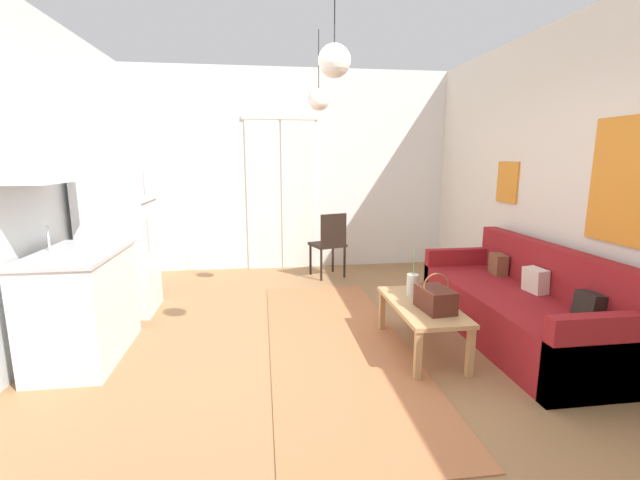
{
  "coord_description": "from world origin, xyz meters",
  "views": [
    {
      "loc": [
        -0.45,
        -2.96,
        1.63
      ],
      "look_at": [
        0.16,
        1.42,
        0.77
      ],
      "focal_mm": 23.78,
      "sensor_mm": 36.0,
      "label": 1
    }
  ],
  "objects_px": {
    "refrigerator": "(119,231)",
    "pendant_lamp_near": "(334,61)",
    "pendant_lamp_far": "(319,100)",
    "coffee_table": "(422,310)",
    "handbag": "(435,299)",
    "bamboo_vase": "(412,285)",
    "accent_chair": "(330,241)",
    "couch": "(521,309)"
  },
  "relations": [
    {
      "from": "pendant_lamp_near",
      "to": "coffee_table",
      "type": "bearing_deg",
      "value": 19.57
    },
    {
      "from": "handbag",
      "to": "refrigerator",
      "type": "xyz_separation_m",
      "value": [
        -2.86,
        1.5,
        0.37
      ]
    },
    {
      "from": "handbag",
      "to": "pendant_lamp_near",
      "type": "height_order",
      "value": "pendant_lamp_near"
    },
    {
      "from": "accent_chair",
      "to": "pendant_lamp_near",
      "type": "bearing_deg",
      "value": 62.61
    },
    {
      "from": "coffee_table",
      "to": "handbag",
      "type": "height_order",
      "value": "handbag"
    },
    {
      "from": "bamboo_vase",
      "to": "accent_chair",
      "type": "xyz_separation_m",
      "value": [
        -0.4,
        2.16,
        -0.02
      ]
    },
    {
      "from": "bamboo_vase",
      "to": "accent_chair",
      "type": "height_order",
      "value": "accent_chair"
    },
    {
      "from": "coffee_table",
      "to": "accent_chair",
      "type": "bearing_deg",
      "value": 99.91
    },
    {
      "from": "coffee_table",
      "to": "handbag",
      "type": "xyz_separation_m",
      "value": [
        0.04,
        -0.17,
        0.15
      ]
    },
    {
      "from": "refrigerator",
      "to": "pendant_lamp_near",
      "type": "bearing_deg",
      "value": -39.09
    },
    {
      "from": "coffee_table",
      "to": "pendant_lamp_near",
      "type": "xyz_separation_m",
      "value": [
        -0.82,
        -0.29,
        1.91
      ]
    },
    {
      "from": "coffee_table",
      "to": "bamboo_vase",
      "type": "height_order",
      "value": "bamboo_vase"
    },
    {
      "from": "refrigerator",
      "to": "pendant_lamp_near",
      "type": "relative_size",
      "value": 2.43
    },
    {
      "from": "couch",
      "to": "pendant_lamp_far",
      "type": "bearing_deg",
      "value": 147.2
    },
    {
      "from": "handbag",
      "to": "accent_chair",
      "type": "xyz_separation_m",
      "value": [
        -0.46,
        2.53,
        -0.01
      ]
    },
    {
      "from": "couch",
      "to": "handbag",
      "type": "distance_m",
      "value": 1.02
    },
    {
      "from": "bamboo_vase",
      "to": "pendant_lamp_far",
      "type": "distance_m",
      "value": 2.1
    },
    {
      "from": "coffee_table",
      "to": "accent_chair",
      "type": "distance_m",
      "value": 2.4
    },
    {
      "from": "bamboo_vase",
      "to": "accent_chair",
      "type": "relative_size",
      "value": 0.47
    },
    {
      "from": "couch",
      "to": "pendant_lamp_near",
      "type": "height_order",
      "value": "pendant_lamp_near"
    },
    {
      "from": "coffee_table",
      "to": "refrigerator",
      "type": "distance_m",
      "value": 3.16
    },
    {
      "from": "couch",
      "to": "coffee_table",
      "type": "bearing_deg",
      "value": -173.23
    },
    {
      "from": "handbag",
      "to": "pendant_lamp_far",
      "type": "relative_size",
      "value": 0.46
    },
    {
      "from": "pendant_lamp_near",
      "to": "couch",
      "type": "bearing_deg",
      "value": 12.7
    },
    {
      "from": "accent_chair",
      "to": "pendant_lamp_near",
      "type": "distance_m",
      "value": 3.21
    },
    {
      "from": "coffee_table",
      "to": "refrigerator",
      "type": "xyz_separation_m",
      "value": [
        -2.81,
        1.33,
        0.52
      ]
    },
    {
      "from": "bamboo_vase",
      "to": "handbag",
      "type": "xyz_separation_m",
      "value": [
        0.06,
        -0.37,
        -0.01
      ]
    },
    {
      "from": "coffee_table",
      "to": "pendant_lamp_far",
      "type": "xyz_separation_m",
      "value": [
        -0.72,
        1.22,
        1.85
      ]
    },
    {
      "from": "couch",
      "to": "pendant_lamp_far",
      "type": "distance_m",
      "value": 2.81
    },
    {
      "from": "handbag",
      "to": "pendant_lamp_near",
      "type": "distance_m",
      "value": 1.96
    },
    {
      "from": "handbag",
      "to": "refrigerator",
      "type": "distance_m",
      "value": 3.25
    },
    {
      "from": "coffee_table",
      "to": "refrigerator",
      "type": "bearing_deg",
      "value": 154.64
    },
    {
      "from": "coffee_table",
      "to": "accent_chair",
      "type": "height_order",
      "value": "accent_chair"
    },
    {
      "from": "pendant_lamp_near",
      "to": "pendant_lamp_far",
      "type": "relative_size",
      "value": 0.93
    },
    {
      "from": "couch",
      "to": "pendant_lamp_near",
      "type": "relative_size",
      "value": 3.0
    },
    {
      "from": "refrigerator",
      "to": "pendant_lamp_far",
      "type": "relative_size",
      "value": 2.26
    },
    {
      "from": "pendant_lamp_near",
      "to": "handbag",
      "type": "bearing_deg",
      "value": 8.24
    },
    {
      "from": "couch",
      "to": "bamboo_vase",
      "type": "relative_size",
      "value": 5.17
    },
    {
      "from": "couch",
      "to": "refrigerator",
      "type": "xyz_separation_m",
      "value": [
        -3.81,
        1.22,
        0.6
      ]
    },
    {
      "from": "bamboo_vase",
      "to": "handbag",
      "type": "height_order",
      "value": "bamboo_vase"
    },
    {
      "from": "pendant_lamp_far",
      "to": "bamboo_vase",
      "type": "bearing_deg",
      "value": -55.53
    },
    {
      "from": "coffee_table",
      "to": "bamboo_vase",
      "type": "xyz_separation_m",
      "value": [
        -0.02,
        0.2,
        0.16
      ]
    }
  ]
}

